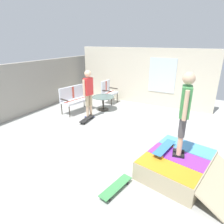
% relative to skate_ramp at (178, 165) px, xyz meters
% --- Properties ---
extents(ground_plane, '(12.00, 12.00, 0.10)m').
position_rel_skate_ramp_xyz_m(ground_plane, '(0.59, 1.97, -0.26)').
color(ground_plane, '#A8A8A3').
extents(back_wall_cinderblock, '(9.00, 0.20, 1.96)m').
position_rel_skate_ramp_xyz_m(back_wall_cinderblock, '(0.59, 5.97, 0.77)').
color(back_wall_cinderblock, gray).
rests_on(back_wall_cinderblock, ground_plane).
extents(house_facade, '(0.23, 6.00, 2.43)m').
position_rel_skate_ramp_xyz_m(house_facade, '(4.38, 2.46, 1.00)').
color(house_facade, beige).
rests_on(house_facade, ground_plane).
extents(skate_ramp, '(1.88, 2.05, 0.43)m').
position_rel_skate_ramp_xyz_m(skate_ramp, '(0.00, 0.00, 0.00)').
color(skate_ramp, tan).
rests_on(skate_ramp, ground_plane).
extents(patio_bench, '(1.33, 0.77, 1.02)m').
position_rel_skate_ramp_xyz_m(patio_bench, '(2.05, 4.41, 0.40)').
color(patio_bench, '#2D2823').
rests_on(patio_bench, ground_plane).
extents(patio_chair_near_house, '(0.63, 0.56, 1.02)m').
position_rel_skate_ramp_xyz_m(patio_chair_near_house, '(3.66, 3.82, 0.40)').
color(patio_chair_near_house, '#2D2823').
rests_on(patio_chair_near_house, ground_plane).
extents(patio_table, '(0.90, 0.90, 0.57)m').
position_rel_skate_ramp_xyz_m(patio_table, '(2.72, 3.50, 0.19)').
color(patio_table, '#2D2823').
rests_on(patio_table, ground_plane).
extents(person_watching, '(0.47, 0.29, 1.75)m').
position_rel_skate_ramp_xyz_m(person_watching, '(1.74, 3.52, 0.82)').
color(person_watching, navy).
rests_on(person_watching, ground_plane).
extents(person_skater, '(0.47, 0.28, 1.75)m').
position_rel_skate_ramp_xyz_m(person_skater, '(0.06, 0.03, 1.24)').
color(person_skater, black).
rests_on(person_skater, skate_ramp).
extents(skateboard_by_bench, '(0.82, 0.27, 0.10)m').
position_rel_skate_ramp_xyz_m(skateboard_by_bench, '(1.42, 3.40, -0.13)').
color(skateboard_by_bench, black).
rests_on(skateboard_by_bench, ground_plane).
extents(skateboard_spare, '(0.82, 0.35, 0.10)m').
position_rel_skate_ramp_xyz_m(skateboard_spare, '(-1.10, 0.93, -0.13)').
color(skateboard_spare, '#3F8C4C').
rests_on(skateboard_spare, ground_plane).
extents(skateboard_on_ramp, '(0.82, 0.33, 0.10)m').
position_rel_skate_ramp_xyz_m(skateboard_on_ramp, '(0.05, 0.33, 0.30)').
color(skateboard_on_ramp, '#3372B2').
rests_on(skateboard_on_ramp, skate_ramp).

